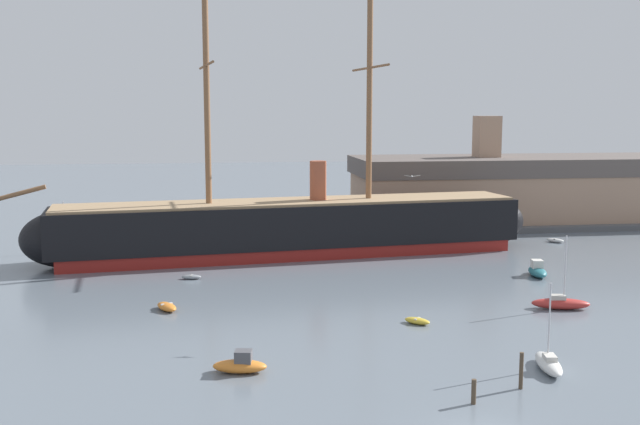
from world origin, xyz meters
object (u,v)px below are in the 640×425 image
dinghy_far_right (555,240)px  mooring_piling_nearest (474,392)px  dockside_warehouse_right (530,190)px  motorboat_foreground_left (240,365)px  mooring_piling_left_pair (521,371)px  sailboat_foreground_right (549,363)px  seagull_in_flight (412,176)px  tall_ship (291,227)px  sailboat_far_left (65,248)px  sailboat_mid_right (561,303)px  dinghy_mid_left (167,307)px  motorboat_alongside_stern (537,271)px  dinghy_distant_centre (343,227)px  dinghy_alongside_bow (191,277)px  dinghy_near_centre (417,321)px

dinghy_far_right → mooring_piling_nearest: bearing=-120.0°
mooring_piling_nearest → dockside_warehouse_right: (30.98, 63.38, 4.08)m
motorboat_foreground_left → mooring_piling_left_pair: bearing=-17.3°
sailboat_foreground_right → dinghy_far_right: (20.96, 43.05, -0.21)m
seagull_in_flight → dockside_warehouse_right: bearing=57.5°
tall_ship → dinghy_far_right: size_ratio=28.31×
tall_ship → sailboat_far_left: (-25.59, 5.30, -2.74)m
sailboat_mid_right → dockside_warehouse_right: size_ratio=0.11×
dinghy_far_right → dinghy_mid_left: bearing=-150.9°
motorboat_alongside_stern → dinghy_distant_centre: 34.39m
tall_ship → sailboat_far_left: size_ratio=10.61×
sailboat_foreground_right → dockside_warehouse_right: bearing=67.4°
sailboat_mid_right → mooring_piling_left_pair: bearing=-122.4°
dockside_warehouse_right → tall_ship: bearing=-152.1°
dinghy_alongside_bow → dockside_warehouse_right: 56.35m
sailboat_mid_right → seagull_in_flight: seagull_in_flight is taller
sailboat_mid_right → sailboat_far_left: size_ratio=1.04×
dinghy_mid_left → dinghy_alongside_bow: bearing=81.7°
motorboat_foreground_left → mooring_piling_left_pair: size_ratio=1.62×
motorboat_foreground_left → dinghy_far_right: 57.25m
dinghy_distant_centre → mooring_piling_nearest: mooring_piling_nearest is taller
dinghy_mid_left → motorboat_alongside_stern: bearing=12.4°
tall_ship → mooring_piling_left_pair: 43.20m
sailboat_far_left → dinghy_far_right: sailboat_far_left is taller
dinghy_mid_left → motorboat_alongside_stern: (35.42, 7.79, 0.24)m
dinghy_distant_centre → seagull_in_flight: size_ratio=1.87×
dinghy_near_centre → dinghy_mid_left: size_ratio=0.75×
dinghy_alongside_bow → dinghy_distant_centre: dinghy_distant_centre is taller
tall_ship → sailboat_foreground_right: (12.29, -39.39, -2.77)m
sailboat_far_left → sailboat_mid_right: bearing=-34.5°
dinghy_distant_centre → mooring_piling_nearest: size_ratio=1.53×
dinghy_far_right → mooring_piling_nearest: (-27.49, -47.61, 0.46)m
motorboat_foreground_left → sailboat_far_left: 46.30m
dinghy_alongside_bow → mooring_piling_nearest: (16.55, -33.45, 0.49)m
sailboat_far_left → mooring_piling_nearest: size_ratio=4.13×
dinghy_alongside_bow → dinghy_far_right: 46.25m
dinghy_alongside_bow → motorboat_alongside_stern: motorboat_alongside_stern is taller
sailboat_mid_right → mooring_piling_nearest: sailboat_mid_right is taller
motorboat_foreground_left → sailboat_mid_right: (26.63, 11.31, 0.02)m
dinghy_far_right → mooring_piling_nearest: size_ratio=1.55×
sailboat_mid_right → dinghy_distant_centre: 44.55m
mooring_piling_left_pair → seagull_in_flight: (-3.13, 13.52, 10.31)m
dinghy_mid_left → dinghy_far_right: 52.25m
sailboat_mid_right → mooring_piling_left_pair: sailboat_mid_right is taller
dinghy_mid_left → seagull_in_flight: 22.72m
dinghy_distant_centre → sailboat_far_left: bearing=-160.6°
dinghy_distant_centre → tall_ship: bearing=-117.0°
motorboat_alongside_stern → motorboat_foreground_left: bearing=-142.3°
sailboat_far_left → dinghy_distant_centre: sailboat_far_left is taller
dinghy_mid_left → dinghy_far_right: dinghy_mid_left is taller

